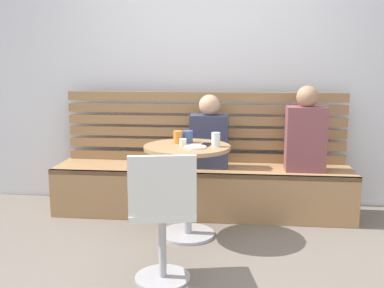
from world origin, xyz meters
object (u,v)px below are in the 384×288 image
object	(u,v)px
cup_espresso_small	(183,142)
cup_mug_blue	(188,137)
white_chair	(162,213)
cafe_table	(187,173)
plate_small	(195,147)
booth_bench	(202,190)
person_adult	(306,133)
cup_tumbler_orange	(178,137)
cup_water_clear	(216,140)
person_child_left	(209,135)
phone_on_table	(206,144)

from	to	relation	value
cup_espresso_small	cup_mug_blue	bearing A→B (deg)	83.41
white_chair	cup_espresso_small	world-z (taller)	white_chair
cafe_table	cup_mug_blue	xyz separation A→B (m)	(-0.01, 0.15, 0.27)
cafe_table	white_chair	world-z (taller)	white_chair
white_chair	plate_small	bearing A→B (deg)	79.46
white_chair	cup_mug_blue	distance (m)	1.01
booth_bench	person_adult	bearing A→B (deg)	-1.94
white_chair	cafe_table	bearing A→B (deg)	85.67
white_chair	cup_tumbler_orange	xyz separation A→B (m)	(-0.02, 0.90, 0.33)
cup_water_clear	plate_small	bearing A→B (deg)	-156.40
booth_bench	cup_water_clear	world-z (taller)	cup_water_clear
cup_tumbler_orange	plate_small	xyz separation A→B (m)	(0.16, -0.18, -0.04)
white_chair	cup_water_clear	bearing A→B (deg)	70.14
cafe_table	person_child_left	bearing A→B (deg)	76.61
cafe_table	cup_water_clear	world-z (taller)	cup_water_clear
cup_mug_blue	person_child_left	bearing A→B (deg)	70.64
cafe_table	cup_espresso_small	xyz separation A→B (m)	(-0.03, -0.01, 0.25)
cup_mug_blue	plate_small	size ratio (longest dim) A/B	0.56
booth_bench	white_chair	bearing A→B (deg)	-95.58
booth_bench	cup_mug_blue	size ratio (longest dim) A/B	28.42
cup_tumbler_orange	booth_bench	bearing A→B (deg)	71.25
cup_espresso_small	cup_water_clear	xyz separation A→B (m)	(0.26, -0.01, 0.03)
cup_espresso_small	plate_small	distance (m)	0.13
cafe_table	cup_water_clear	distance (m)	0.36
cup_tumbler_orange	person_child_left	bearing A→B (deg)	65.15
cup_tumbler_orange	plate_small	distance (m)	0.24
plate_small	person_child_left	bearing A→B (deg)	84.62
cup_espresso_small	cafe_table	bearing A→B (deg)	24.56
cup_espresso_small	phone_on_table	size ratio (longest dim) A/B	0.40
person_child_left	booth_bench	bearing A→B (deg)	-168.99
cafe_table	person_adult	size ratio (longest dim) A/B	0.99
plate_small	cafe_table	bearing A→B (deg)	129.97
cup_espresso_small	cup_mug_blue	xyz separation A→B (m)	(0.02, 0.16, 0.02)
cafe_table	person_adult	bearing A→B (deg)	28.11
cup_tumbler_orange	cup_water_clear	xyz separation A→B (m)	(0.31, -0.11, 0.01)
cup_espresso_small	booth_bench	bearing A→B (deg)	79.68
cup_tumbler_orange	cup_water_clear	bearing A→B (deg)	-20.01
booth_bench	phone_on_table	distance (m)	0.74
person_child_left	cup_water_clear	size ratio (longest dim) A/B	5.99
cup_espresso_small	person_child_left	bearing A→B (deg)	74.01
person_child_left	phone_on_table	xyz separation A→B (m)	(0.01, -0.53, 0.01)
cup_espresso_small	cup_mug_blue	distance (m)	0.16
person_child_left	cup_tumbler_orange	xyz separation A→B (m)	(-0.22, -0.48, 0.06)
booth_bench	plate_small	bearing A→B (deg)	-89.88
cup_water_clear	booth_bench	bearing A→B (deg)	104.79
white_chair	cup_espresso_small	bearing A→B (deg)	87.85
cup_mug_blue	cup_water_clear	xyz separation A→B (m)	(0.24, -0.17, 0.01)
cafe_table	plate_small	bearing A→B (deg)	-50.03
cup_espresso_small	cup_water_clear	bearing A→B (deg)	-1.60
booth_bench	person_adult	world-z (taller)	person_adult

